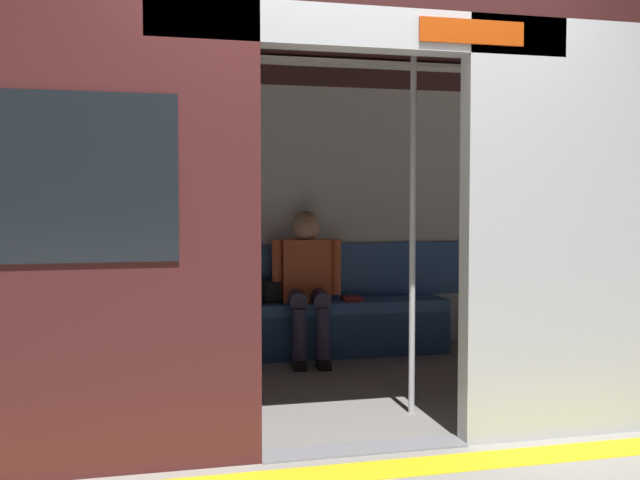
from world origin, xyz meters
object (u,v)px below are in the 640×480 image
at_px(person_seated, 307,275).
at_px(grab_pole_door, 256,232).
at_px(book, 352,298).
at_px(handbag, 263,292).
at_px(train_car, 296,157).
at_px(bench_seat, 277,316).
at_px(grab_pole_far, 413,230).

xyz_separation_m(person_seated, grab_pole_door, (0.70, 1.78, 0.42)).
height_order(book, grab_pole_door, grab_pole_door).
relative_size(person_seated, handbag, 4.52).
bearing_deg(book, train_car, 62.89).
bearing_deg(grab_pole_door, handbag, -101.14).
relative_size(bench_seat, person_seated, 2.39).
distance_m(train_car, handbag, 1.49).
distance_m(bench_seat, grab_pole_door, 2.04).
relative_size(bench_seat, grab_pole_far, 1.29).
bearing_deg(bench_seat, train_car, 85.69).
bearing_deg(bench_seat, handbag, -29.50).
bearing_deg(book, bench_seat, 8.28).
xyz_separation_m(person_seated, grab_pole_far, (-0.24, 1.67, 0.42)).
bearing_deg(person_seated, handbag, -18.19).
height_order(person_seated, grab_pole_door, grab_pole_door).
height_order(bench_seat, handbag, handbag).
distance_m(handbag, grab_pole_far, 1.95).
relative_size(person_seated, book, 5.34).
distance_m(train_car, grab_pole_far, 0.98).
bearing_deg(train_car, grab_pole_far, 129.16).
bearing_deg(person_seated, book, -169.42).
distance_m(train_car, person_seated, 1.35).
distance_m(bench_seat, handbag, 0.22).
bearing_deg(handbag, book, 177.14).
distance_m(person_seated, grab_pole_door, 1.96).
bearing_deg(grab_pole_far, grab_pole_door, 6.98).
bearing_deg(grab_pole_far, book, -94.89).
xyz_separation_m(train_car, grab_pole_door, (0.39, 0.79, -0.45)).
distance_m(person_seated, grab_pole_far, 1.73).
relative_size(handbag, grab_pole_far, 0.12).
height_order(train_car, grab_pole_door, train_car).
relative_size(train_car, grab_pole_door, 2.93).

